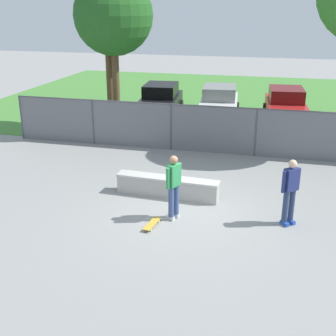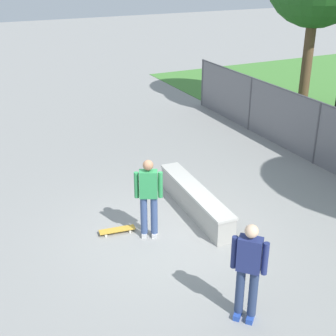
{
  "view_description": "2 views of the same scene",
  "coord_description": "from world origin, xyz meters",
  "px_view_note": "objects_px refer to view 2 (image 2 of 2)",
  "views": [
    {
      "loc": [
        2.41,
        -11.14,
        5.55
      ],
      "look_at": [
        -0.61,
        0.92,
        0.97
      ],
      "focal_mm": 47.82,
      "sensor_mm": 36.0,
      "label": 1
    },
    {
      "loc": [
        7.92,
        -3.85,
        5.6
      ],
      "look_at": [
        -1.15,
        0.57,
        1.04
      ],
      "focal_mm": 50.11,
      "sensor_mm": 36.0,
      "label": 2
    }
  ],
  "objects_px": {
    "skateboarder": "(149,196)",
    "skateboard": "(117,230)",
    "bystander": "(248,268)",
    "concrete_ledge": "(195,200)"
  },
  "relations": [
    {
      "from": "skateboard",
      "to": "skateboarder",
      "type": "bearing_deg",
      "value": 52.41
    },
    {
      "from": "concrete_ledge",
      "to": "skateboard",
      "type": "height_order",
      "value": "concrete_ledge"
    },
    {
      "from": "skateboarder",
      "to": "skateboard",
      "type": "height_order",
      "value": "skateboarder"
    },
    {
      "from": "skateboarder",
      "to": "concrete_ledge",
      "type": "bearing_deg",
      "value": 110.45
    },
    {
      "from": "concrete_ledge",
      "to": "skateboarder",
      "type": "bearing_deg",
      "value": -69.55
    },
    {
      "from": "skateboarder",
      "to": "bystander",
      "type": "bearing_deg",
      "value": 8.02
    },
    {
      "from": "concrete_ledge",
      "to": "skateboard",
      "type": "bearing_deg",
      "value": -87.64
    },
    {
      "from": "skateboard",
      "to": "concrete_ledge",
      "type": "bearing_deg",
      "value": 92.36
    },
    {
      "from": "skateboarder",
      "to": "bystander",
      "type": "relative_size",
      "value": 1.0
    },
    {
      "from": "bystander",
      "to": "skateboarder",
      "type": "bearing_deg",
      "value": -171.98
    }
  ]
}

